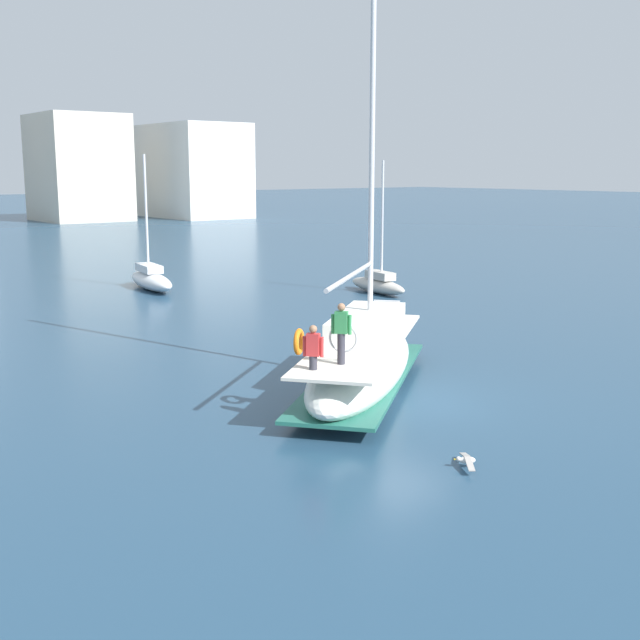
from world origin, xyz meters
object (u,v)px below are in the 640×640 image
(main_sailboat, at_px, (363,359))
(moored_cutter_left, at_px, (378,283))
(seagull, at_px, (466,460))
(moored_catamaran, at_px, (151,279))

(main_sailboat, height_order, moored_cutter_left, main_sailboat)
(seagull, bearing_deg, main_sailboat, 69.41)
(moored_catamaran, distance_m, seagull, 29.03)
(moored_cutter_left, distance_m, seagull, 25.03)
(moored_catamaran, xyz_separation_m, seagull, (-6.42, -28.31, -0.41))
(moored_catamaran, bearing_deg, main_sailboat, -100.52)
(moored_catamaran, relative_size, seagull, 7.41)
(moored_cutter_left, relative_size, seagull, 7.06)
(main_sailboat, bearing_deg, seagull, -110.59)
(main_sailboat, relative_size, seagull, 14.93)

